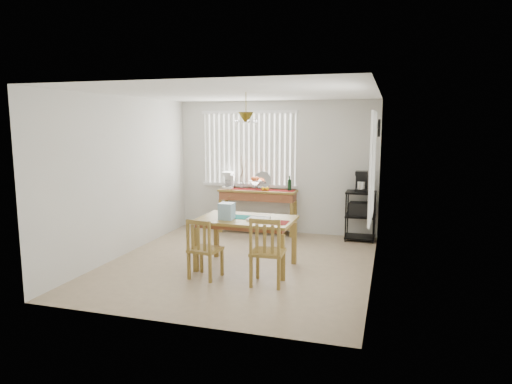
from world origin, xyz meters
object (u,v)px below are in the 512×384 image
(chair_left, at_px, (204,249))
(sideboard, at_px, (258,201))
(wire_cart, at_px, (360,211))
(dining_table, at_px, (246,224))
(chair_right, at_px, (267,252))
(cart_items, at_px, (362,182))

(chair_left, bearing_deg, sideboard, 90.70)
(sideboard, bearing_deg, wire_cart, -0.57)
(chair_left, bearing_deg, dining_table, 56.67)
(chair_left, distance_m, chair_right, 0.92)
(cart_items, bearing_deg, sideboard, 179.71)
(dining_table, bearing_deg, wire_cart, 54.63)
(sideboard, xyz_separation_m, chair_left, (0.03, -2.81, -0.23))
(dining_table, bearing_deg, sideboard, 101.76)
(wire_cart, bearing_deg, cart_items, 90.00)
(sideboard, relative_size, wire_cart, 1.67)
(sideboard, relative_size, chair_left, 1.80)
(cart_items, xyz_separation_m, chair_right, (-1.03, -2.81, -0.63))
(wire_cart, bearing_deg, chair_left, -124.92)
(wire_cart, relative_size, chair_left, 1.07)
(cart_items, bearing_deg, chair_left, -124.82)
(sideboard, relative_size, chair_right, 1.64)
(cart_items, bearing_deg, chair_right, -110.09)
(cart_items, distance_m, dining_table, 2.68)
(sideboard, distance_m, cart_items, 2.03)
(chair_left, bearing_deg, chair_right, -0.85)
(wire_cart, distance_m, dining_table, 2.64)
(dining_table, bearing_deg, chair_left, -123.33)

